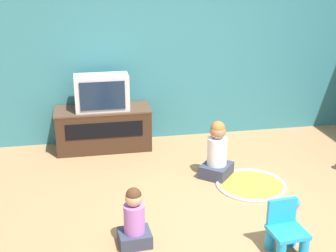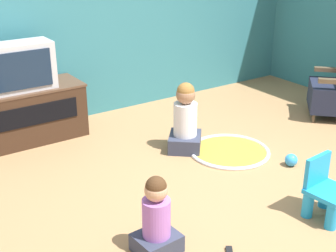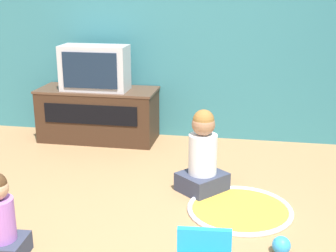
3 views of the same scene
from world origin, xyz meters
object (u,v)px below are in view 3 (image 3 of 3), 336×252
(child_watching_left, at_px, (203,157))
(toy_ball, at_px, (281,245))
(television, at_px, (95,68))
(tv_cabinet, at_px, (98,113))
(child_watching_center, at_px, (0,222))

(child_watching_left, height_order, toy_ball, child_watching_left)
(television, xyz_separation_m, toy_ball, (1.88, -1.94, -0.75))
(tv_cabinet, relative_size, child_watching_left, 1.83)
(tv_cabinet, height_order, child_watching_center, child_watching_center)
(tv_cabinet, distance_m, television, 0.51)
(tv_cabinet, bearing_deg, television, -90.00)
(child_watching_center, relative_size, toy_ball, 4.82)
(tv_cabinet, relative_size, child_watching_center, 2.23)
(television, bearing_deg, child_watching_left, -40.33)
(television, bearing_deg, toy_ball, -45.93)
(toy_ball, bearing_deg, tv_cabinet, 133.29)
(child_watching_left, bearing_deg, child_watching_center, 177.55)
(child_watching_left, xyz_separation_m, child_watching_center, (-1.13, -1.22, -0.05))
(tv_cabinet, relative_size, toy_ball, 10.75)
(television, bearing_deg, tv_cabinet, 90.00)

